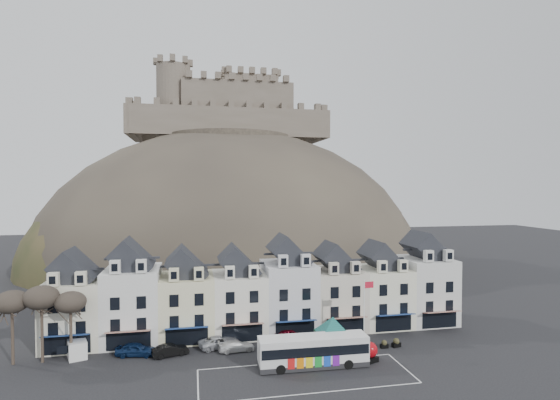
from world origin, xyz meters
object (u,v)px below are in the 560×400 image
(bus_shelter, at_px, (333,326))
(car_navy, at_px, (136,349))
(car_silver, at_px, (219,342))
(white_van, at_px, (76,347))
(car_maroon, at_px, (290,334))
(car_charcoal, at_px, (320,339))
(bus, at_px, (313,350))
(car_white, at_px, (236,346))
(flagpole, at_px, (365,311))
(car_black, at_px, (170,350))
(red_buoy, at_px, (370,351))

(bus_shelter, height_order, car_navy, bus_shelter)
(car_silver, bearing_deg, white_van, 69.54)
(bus_shelter, relative_size, white_van, 1.53)
(car_maroon, bearing_deg, car_charcoal, -134.68)
(white_van, xyz_separation_m, car_navy, (6.83, -1.63, -0.24))
(bus, distance_m, car_white, 9.97)
(flagpole, bearing_deg, car_black, 171.68)
(bus_shelter, bearing_deg, bus, -141.71)
(red_buoy, height_order, flagpole, flagpole)
(flagpole, bearing_deg, bus, -158.68)
(white_van, bearing_deg, bus_shelter, -31.80)
(flagpole, bearing_deg, car_maroon, 143.40)
(bus, xyz_separation_m, car_charcoal, (2.60, 6.08, -1.14))
(bus_shelter, distance_m, car_black, 19.04)
(bus_shelter, xyz_separation_m, car_navy, (-22.37, 4.72, -2.84))
(bus, xyz_separation_m, car_silver, (-9.73, 7.70, -1.18))
(car_navy, distance_m, car_silver, 9.70)
(flagpole, bearing_deg, white_van, 170.19)
(bus, xyz_separation_m, flagpole, (7.12, 2.78, 3.08))
(car_black, bearing_deg, car_charcoal, -105.51)
(car_white, bearing_deg, white_van, 76.31)
(bus, relative_size, car_white, 2.78)
(bus_shelter, relative_size, car_black, 1.77)
(car_black, distance_m, car_silver, 5.94)
(red_buoy, height_order, car_navy, red_buoy)
(car_navy, bearing_deg, white_van, 86.70)
(car_navy, height_order, car_white, car_navy)
(flagpole, relative_size, car_navy, 1.91)
(car_silver, distance_m, car_charcoal, 12.44)
(red_buoy, bearing_deg, bus_shelter, 151.08)
(bus_shelter, bearing_deg, car_maroon, 121.58)
(bus_shelter, height_order, car_maroon, bus_shelter)
(bus_shelter, height_order, red_buoy, bus_shelter)
(bus, distance_m, red_buoy, 6.68)
(bus, relative_size, car_navy, 2.66)
(car_navy, bearing_deg, red_buoy, -94.43)
(flagpole, distance_m, car_black, 23.20)
(car_white, bearing_deg, bus_shelter, -115.91)
(car_black, height_order, car_maroon, car_maroon)
(bus, bearing_deg, flagpole, 22.55)
(bus, relative_size, flagpole, 1.39)
(bus_shelter, distance_m, red_buoy, 4.87)
(bus, bearing_deg, car_white, 143.28)
(bus, bearing_deg, car_maroon, 95.81)
(flagpole, xyz_separation_m, car_navy, (-26.52, 4.14, -4.18))
(white_van, height_order, car_white, white_van)
(flagpole, height_order, car_charcoal, flagpole)
(car_silver, bearing_deg, bus, -145.88)
(car_silver, relative_size, car_charcoal, 1.12)
(car_silver, xyz_separation_m, car_maroon, (9.04, 0.88, 0.01))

